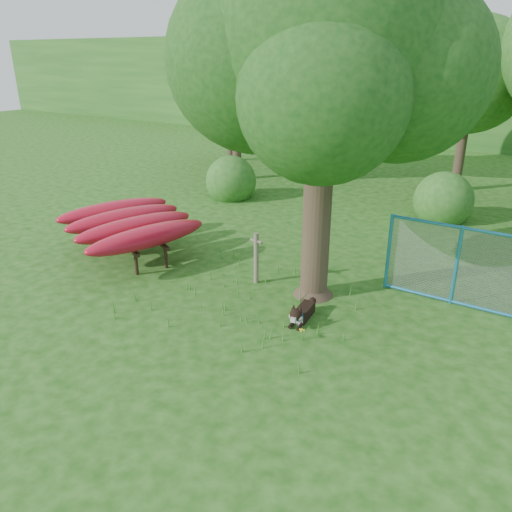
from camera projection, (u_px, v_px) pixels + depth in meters
The scene contains 14 objects.
ground at pixel (213, 321), 9.64m from camera, with size 80.00×80.00×0.00m, color #18490E.
oak_tree at pixel (323, 53), 8.96m from camera, with size 5.71×4.98×7.21m.
wooden_post at pixel (256, 257), 11.04m from camera, with size 0.32×0.12×1.18m.
kayak_rack at pixel (130, 223), 12.62m from camera, with size 3.92×4.24×1.09m.
husky_dog at pixel (301, 313), 9.58m from camera, with size 0.36×1.06×0.47m.
fence_section at pixel (456, 266), 10.02m from camera, with size 2.89×0.10×2.81m.
wildflower_clump at pixel (302, 331), 8.93m from camera, with size 0.11×0.11×0.23m.
bg_tree_a at pixel (236, 63), 19.01m from camera, with size 4.40×4.40×6.70m.
bg_tree_b at pixel (344, 31), 18.36m from camera, with size 5.20×5.20×8.22m.
bg_tree_c at pixel (472, 76), 17.41m from camera, with size 4.00×4.00×6.12m.
bg_tree_f at pixel (229, 79), 22.89m from camera, with size 3.60×3.60×5.55m.
shrub_left at pixel (231, 197), 17.99m from camera, with size 1.80×1.80×1.80m, color #265E1E.
shrub_mid at pixel (441, 219), 15.60m from camera, with size 1.80×1.80×1.80m, color #265E1E.
wooded_hillside at pixel (495, 86), 30.22m from camera, with size 80.00×12.00×6.00m, color #265E1E.
Camera 1 is at (5.33, -6.62, 4.78)m, focal length 35.00 mm.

